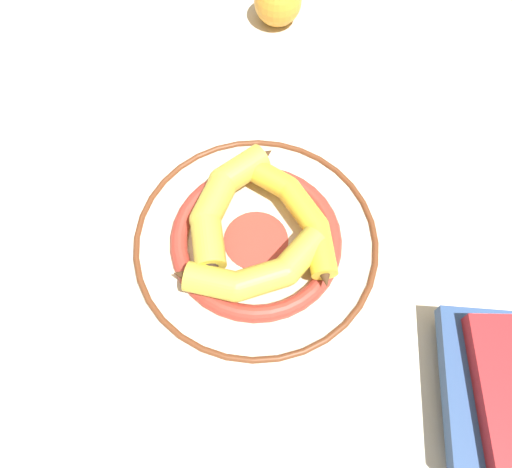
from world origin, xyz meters
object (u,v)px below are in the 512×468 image
at_px(banana_a, 223,200).
at_px(apple, 278,1).
at_px(banana_b, 255,273).
at_px(banana_c, 298,212).
at_px(decorative_bowl, 256,241).

xyz_separation_m(banana_a, apple, (0.28, -0.27, -0.01)).
bearing_deg(banana_b, banana_a, 94.56).
height_order(banana_c, apple, apple).
distance_m(decorative_bowl, apple, 0.43).
xyz_separation_m(decorative_bowl, banana_a, (0.06, 0.01, 0.04)).
xyz_separation_m(banana_a, banana_b, (-0.11, 0.02, -0.00)).
xyz_separation_m(decorative_bowl, banana_b, (-0.05, 0.03, 0.03)).
height_order(decorative_bowl, apple, apple).
relative_size(banana_a, banana_b, 0.91).
bearing_deg(apple, banana_b, 143.38).
relative_size(banana_c, apple, 2.35).
xyz_separation_m(banana_b, apple, (0.39, -0.29, -0.01)).
bearing_deg(banana_b, decorative_bowl, 70.99).
relative_size(banana_a, banana_c, 0.82).
relative_size(decorative_bowl, banana_b, 1.67).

